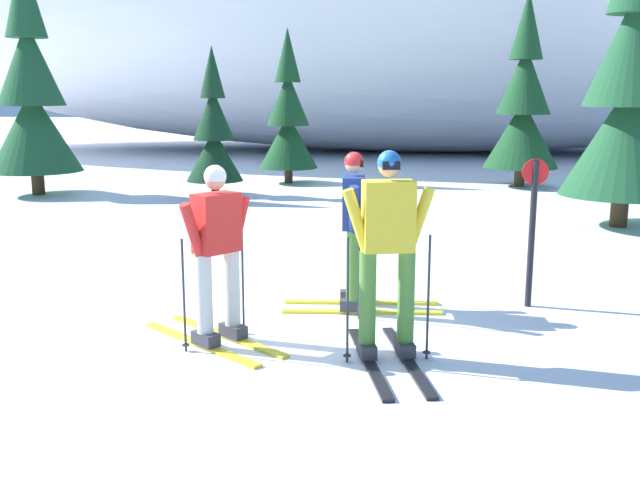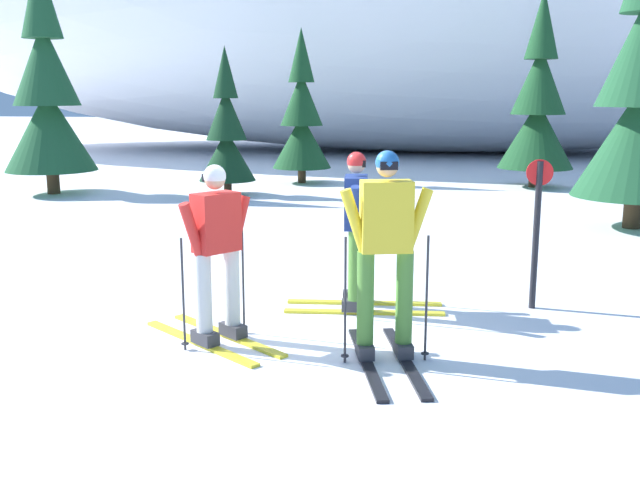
% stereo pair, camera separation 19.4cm
% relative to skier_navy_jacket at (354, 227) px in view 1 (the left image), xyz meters
% --- Properties ---
extents(ground_plane, '(120.00, 120.00, 0.00)m').
position_rel_skier_navy_jacket_xyz_m(ground_plane, '(-0.86, -0.70, -0.91)').
color(ground_plane, white).
extents(skier_navy_jacket, '(1.76, 0.84, 1.72)m').
position_rel_skier_navy_jacket_xyz_m(skier_navy_jacket, '(0.00, 0.00, 0.00)').
color(skier_navy_jacket, gold).
rests_on(skier_navy_jacket, ground).
extents(skier_red_jacket, '(1.61, 1.36, 1.69)m').
position_rel_skier_navy_jacket_xyz_m(skier_red_jacket, '(-1.16, -1.31, -0.03)').
color(skier_red_jacket, gold).
rests_on(skier_red_jacket, ground).
extents(skier_yellow_jacket, '(0.85, 1.77, 1.86)m').
position_rel_skier_navy_jacket_xyz_m(skier_yellow_jacket, '(0.42, -1.50, 0.08)').
color(skier_yellow_jacket, black).
rests_on(skier_yellow_jacket, ground).
extents(pine_tree_far_left, '(2.08, 2.08, 5.40)m').
position_rel_skier_navy_jacket_xyz_m(pine_tree_far_left, '(-8.03, 8.15, 1.35)').
color(pine_tree_far_left, '#47301E').
rests_on(pine_tree_far_left, ground).
extents(pine_tree_center_left, '(1.30, 1.30, 3.37)m').
position_rel_skier_navy_jacket_xyz_m(pine_tree_center_left, '(-3.92, 8.56, 0.50)').
color(pine_tree_center_left, '#47301E').
rests_on(pine_tree_center_left, ground).
extents(pine_tree_center, '(1.53, 1.53, 3.95)m').
position_rel_skier_navy_jacket_xyz_m(pine_tree_center, '(-2.65, 11.11, 0.74)').
color(pine_tree_center, '#47301E').
rests_on(pine_tree_center, ground).
extents(pine_tree_center_right, '(1.84, 1.84, 4.78)m').
position_rel_skier_navy_jacket_xyz_m(pine_tree_center_right, '(3.26, 11.15, 1.09)').
color(pine_tree_center_right, '#47301E').
rests_on(pine_tree_center_right, ground).
extents(pine_tree_far_right, '(2.14, 2.14, 5.55)m').
position_rel_skier_navy_jacket_xyz_m(pine_tree_far_right, '(4.24, 5.60, 1.41)').
color(pine_tree_far_right, '#47301E').
rests_on(pine_tree_far_right, ground).
extents(trail_marker_post, '(0.28, 0.07, 1.64)m').
position_rel_skier_navy_jacket_xyz_m(trail_marker_post, '(1.92, 0.33, 0.01)').
color(trail_marker_post, black).
rests_on(trail_marker_post, ground).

